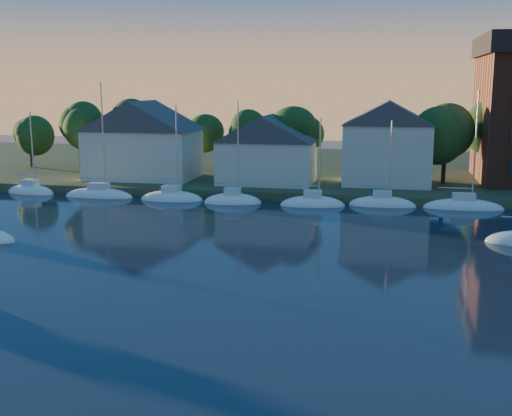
# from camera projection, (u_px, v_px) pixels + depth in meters

# --- Properties ---
(shoreline_land) EXTENTS (160.00, 50.00, 2.00)m
(shoreline_land) POSITION_uv_depth(u_px,v_px,m) (330.00, 173.00, 93.31)
(shoreline_land) COLOR #384025
(shoreline_land) RESTS_ON ground
(wooden_dock) EXTENTS (120.00, 3.00, 1.00)m
(wooden_dock) POSITION_uv_depth(u_px,v_px,m) (312.00, 200.00, 71.19)
(wooden_dock) COLOR brown
(wooden_dock) RESTS_ON ground
(clubhouse_west) EXTENTS (13.65, 9.45, 9.64)m
(clubhouse_west) POSITION_uv_depth(u_px,v_px,m) (143.00, 139.00, 80.21)
(clubhouse_west) COLOR silver
(clubhouse_west) RESTS_ON shoreline_land
(clubhouse_centre) EXTENTS (11.55, 8.40, 8.08)m
(clubhouse_centre) POSITION_uv_depth(u_px,v_px,m) (267.00, 148.00, 76.22)
(clubhouse_centre) COLOR silver
(clubhouse_centre) RESTS_ON shoreline_land
(clubhouse_east) EXTENTS (10.50, 8.40, 9.80)m
(clubhouse_east) POSITION_uv_depth(u_px,v_px,m) (387.00, 142.00, 75.21)
(clubhouse_east) COLOR silver
(clubhouse_east) RESTS_ON shoreline_land
(tree_line) EXTENTS (93.40, 5.40, 8.90)m
(tree_line) POSITION_uv_depth(u_px,v_px,m) (339.00, 129.00, 80.02)
(tree_line) COLOR #382719
(tree_line) RESTS_ON shoreline_land
(moored_fleet) EXTENTS (79.50, 2.40, 12.05)m
(moored_fleet) POSITION_uv_depth(u_px,v_px,m) (272.00, 202.00, 69.08)
(moored_fleet) COLOR white
(moored_fleet) RESTS_ON ground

